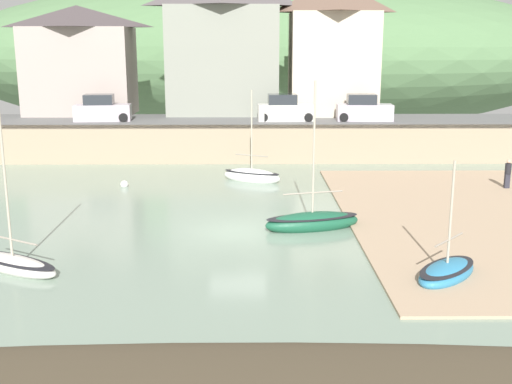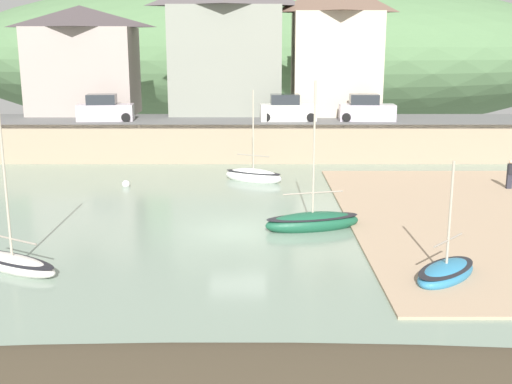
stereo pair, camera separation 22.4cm
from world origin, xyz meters
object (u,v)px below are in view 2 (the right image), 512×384
object	(u,v)px
parked_car_near_slipway	(104,110)
waterfront_building_centre	(225,44)
waterfront_building_left	(82,60)
parked_car_end_of_row	(366,110)
mooring_buoy	(125,184)
parked_car_by_wall	(287,110)
person_on_slipway	(509,173)
waterfront_building_right	(335,47)
sailboat_nearest_shore	(12,262)
motorboat_with_cabin	(445,272)
sailboat_tall_mast	(312,222)
sailboat_far_left	(253,176)

from	to	relation	value
parked_car_near_slipway	waterfront_building_centre	bearing A→B (deg)	21.90
waterfront_building_left	parked_car_near_slipway	xyz separation A→B (m)	(2.65, -4.50, -3.54)
parked_car_end_of_row	mooring_buoy	xyz separation A→B (m)	(-15.71, -11.77, -3.07)
parked_car_by_wall	person_on_slipway	world-z (taller)	parked_car_by_wall
waterfront_building_centre	waterfront_building_right	bearing A→B (deg)	0.00
waterfront_building_right	sailboat_nearest_shore	xyz separation A→B (m)	(-15.20, -29.87, -7.48)
parked_car_by_wall	waterfront_building_centre	bearing A→B (deg)	134.53
sailboat_nearest_shore	person_on_slipway	size ratio (longest dim) A/B	4.02
motorboat_with_cabin	parked_car_near_slipway	xyz separation A→B (m)	(-17.86, 26.42, 2.95)
waterfront_building_right	parked_car_near_slipway	bearing A→B (deg)	-165.70
waterfront_building_left	motorboat_with_cabin	world-z (taller)	waterfront_building_left
waterfront_building_right	mooring_buoy	world-z (taller)	waterfront_building_right
waterfront_building_centre	sailboat_tall_mast	bearing A→B (deg)	-78.73
waterfront_building_centre	motorboat_with_cabin	xyz separation A→B (m)	(9.00, -30.92, -7.70)
motorboat_with_cabin	sailboat_far_left	bearing A→B (deg)	65.18
sailboat_far_left	parked_car_end_of_row	world-z (taller)	sailboat_far_left
sailboat_tall_mast	mooring_buoy	size ratio (longest dim) A/B	14.75
parked_car_end_of_row	person_on_slipway	world-z (taller)	parked_car_end_of_row
sailboat_nearest_shore	parked_car_by_wall	world-z (taller)	sailboat_nearest_shore
waterfront_building_left	mooring_buoy	distance (m)	18.71
parked_car_by_wall	person_on_slipway	bearing A→B (deg)	-49.29
waterfront_building_right	parked_car_end_of_row	bearing A→B (deg)	-67.50
parked_car_near_slipway	person_on_slipway	size ratio (longest dim) A/B	2.61
waterfront_building_right	motorboat_with_cabin	distance (m)	31.81
sailboat_tall_mast	parked_car_end_of_row	distance (m)	21.24
waterfront_building_centre	parked_car_by_wall	xyz separation A→B (m)	(4.77, -4.50, -4.76)
sailboat_far_left	sailboat_tall_mast	bearing A→B (deg)	-49.68
waterfront_building_centre	waterfront_building_left	bearing A→B (deg)	180.00
motorboat_with_cabin	person_on_slipway	world-z (taller)	motorboat_with_cabin
sailboat_far_left	parked_car_near_slipway	world-z (taller)	sailboat_far_left
waterfront_building_left	sailboat_far_left	xyz separation A→B (m)	(13.77, -14.79, -6.42)
parked_car_end_of_row	motorboat_with_cabin	bearing A→B (deg)	-90.72
waterfront_building_left	motorboat_with_cabin	xyz separation A→B (m)	(20.51, -30.92, -6.48)
motorboat_with_cabin	sailboat_nearest_shore	size ratio (longest dim) A/B	0.67
waterfront_building_right	sailboat_far_left	size ratio (longest dim) A/B	1.87
waterfront_building_right	sailboat_tall_mast	distance (m)	26.12
waterfront_building_centre	waterfront_building_right	xyz separation A→B (m)	(8.81, 0.00, -0.22)
waterfront_building_left	waterfront_building_right	bearing A→B (deg)	0.00
motorboat_with_cabin	parked_car_end_of_row	size ratio (longest dim) A/B	1.04
waterfront_building_centre	motorboat_with_cabin	size ratio (longest dim) A/B	2.51
sailboat_tall_mast	sailboat_far_left	distance (m)	10.30
sailboat_nearest_shore	parked_car_by_wall	bearing A→B (deg)	96.63
sailboat_tall_mast	motorboat_with_cabin	bearing A→B (deg)	-71.10
motorboat_with_cabin	person_on_slipway	xyz separation A→B (m)	(7.55, 13.69, 0.73)
waterfront_building_left	parked_car_near_slipway	world-z (taller)	waterfront_building_left
sailboat_nearest_shore	waterfront_building_left	bearing A→B (deg)	130.09
sailboat_far_left	motorboat_with_cabin	bearing A→B (deg)	-41.98
waterfront_building_centre	sailboat_nearest_shore	world-z (taller)	waterfront_building_centre
sailboat_tall_mast	mooring_buoy	bearing A→B (deg)	125.12
waterfront_building_left	sailboat_tall_mast	xyz separation A→B (m)	(16.43, -24.74, -6.42)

